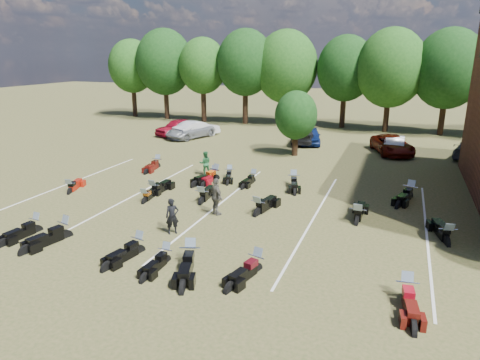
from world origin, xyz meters
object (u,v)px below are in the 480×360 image
at_px(person_grey, 216,197).
at_px(motorcycle_3, 166,263).
at_px(car_0, 177,127).
at_px(motorcycle_7, 70,193).
at_px(car_4, 310,136).
at_px(person_green, 205,163).
at_px(motorcycle_0, 65,238).
at_px(person_black, 172,216).
at_px(motorcycle_14, 158,168).

xyz_separation_m(person_grey, motorcycle_3, (0.22, -5.24, -0.93)).
distance_m(car_0, motorcycle_7, 18.04).
relative_size(car_4, motorcycle_7, 1.93).
height_order(person_green, motorcycle_0, person_green).
height_order(car_0, motorcycle_0, car_0).
relative_size(person_black, motorcycle_14, 0.71).
bearing_deg(motorcycle_0, person_grey, 56.49).
bearing_deg(car_0, motorcycle_7, -57.42).
xyz_separation_m(person_grey, motorcycle_0, (-4.96, -4.81, -0.93)).
distance_m(car_0, person_green, 14.39).
xyz_separation_m(car_0, person_grey, (11.96, -17.92, 0.16)).
bearing_deg(motorcycle_0, motorcycle_14, 114.37).
relative_size(car_4, person_grey, 2.22).
distance_m(person_black, motorcycle_0, 4.65).
distance_m(person_black, motorcycle_7, 8.72).
bearing_deg(person_black, person_grey, 32.57).
height_order(person_black, person_grey, person_grey).
bearing_deg(motorcycle_14, motorcycle_3, -62.48).
distance_m(motorcycle_7, motorcycle_14, 6.82).
bearing_deg(motorcycle_14, motorcycle_0, -83.01).
xyz_separation_m(car_4, motorcycle_14, (-8.18, -11.70, -0.70)).
bearing_deg(motorcycle_14, person_black, -60.40).
bearing_deg(motorcycle_7, car_0, -99.26).
xyz_separation_m(motorcycle_3, motorcycle_14, (-7.63, 11.98, 0.00)).
xyz_separation_m(car_0, person_black, (11.08, -20.65, 0.03)).
bearing_deg(motorcycle_14, car_4, 50.07).
relative_size(car_0, motorcycle_0, 1.84).
bearing_deg(person_grey, person_green, -22.81).
bearing_deg(motorcycle_7, person_grey, 160.75).
xyz_separation_m(car_0, person_green, (8.42, -11.67, 0.02)).
bearing_deg(motorcycle_7, motorcycle_0, 111.39).
height_order(person_green, motorcycle_3, person_green).
distance_m(person_green, motorcycle_0, 11.17).
xyz_separation_m(car_4, motorcycle_7, (-9.85, -18.31, -0.70)).
height_order(car_0, motorcycle_7, car_0).
relative_size(person_black, motorcycle_3, 0.80).
height_order(person_grey, motorcycle_14, person_grey).
bearing_deg(motorcycle_14, motorcycle_7, -109.17).
distance_m(person_black, person_green, 9.37).
bearing_deg(motorcycle_7, person_green, -150.58).
bearing_deg(person_green, person_black, 77.32).
distance_m(person_black, motorcycle_14, 11.53).
distance_m(person_green, motorcycle_7, 8.29).
xyz_separation_m(person_green, motorcycle_3, (3.76, -11.49, -0.79)).
bearing_deg(motorcycle_3, person_black, 114.15).
xyz_separation_m(car_4, person_grey, (-0.77, -18.43, 0.23)).
relative_size(motorcycle_0, motorcycle_14, 1.09).
bearing_deg(motorcycle_3, motorcycle_14, 122.94).
distance_m(person_green, person_grey, 7.18).
relative_size(person_black, motorcycle_0, 0.65).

